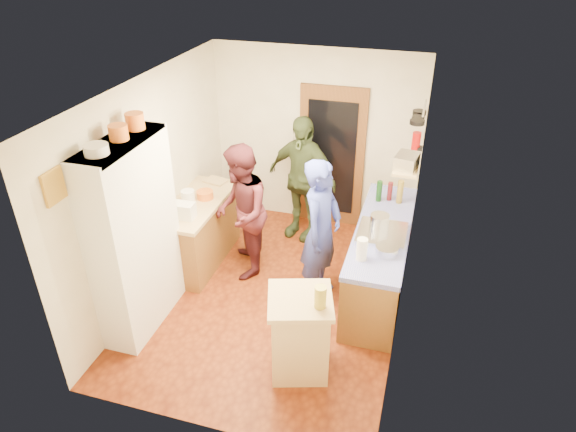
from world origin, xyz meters
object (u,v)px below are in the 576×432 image
at_px(hutch_body, 135,238).
at_px(person_hob, 323,233).
at_px(island_base, 300,336).
at_px(person_back, 302,179).
at_px(right_counter_base, 380,260).
at_px(person_left, 244,211).

height_order(hutch_body, person_hob, hutch_body).
bearing_deg(hutch_body, island_base, -7.60).
xyz_separation_m(hutch_body, person_back, (1.25, 2.26, -0.19)).
distance_m(island_base, person_hob, 1.31).
xyz_separation_m(right_counter_base, person_hob, (-0.66, -0.33, 0.48)).
bearing_deg(hutch_body, person_back, 61.09).
bearing_deg(person_back, person_hob, -48.27).
relative_size(island_base, person_hob, 0.48).
distance_m(hutch_body, person_left, 1.47).
height_order(hutch_body, island_base, hutch_body).
height_order(island_base, person_left, person_left).
bearing_deg(island_base, hutch_body, 172.40).
relative_size(right_counter_base, island_base, 2.56).
xyz_separation_m(island_base, person_hob, (-0.06, 1.23, 0.47)).
xyz_separation_m(hutch_body, person_hob, (1.84, 0.97, -0.20)).
bearing_deg(hutch_body, right_counter_base, 27.47).
xyz_separation_m(right_counter_base, island_base, (-0.60, -1.55, 0.01)).
distance_m(island_base, person_back, 2.64).
relative_size(hutch_body, person_back, 1.21).
distance_m(right_counter_base, person_back, 1.65).
relative_size(right_counter_base, person_hob, 1.23).
bearing_deg(person_hob, island_base, -164.86).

